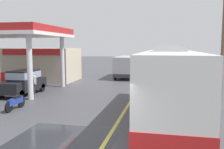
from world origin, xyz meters
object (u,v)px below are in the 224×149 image
at_px(pedestrian_by_shop, 30,80).
at_px(motorcycle_parked_forecourt, 15,102).
at_px(coach_bus_main, 169,84).
at_px(pedestrian_near_pump, 33,82).
at_px(car_at_pump, 23,81).
at_px(minibus_opposing_lane, 126,65).

bearing_deg(pedestrian_by_shop, motorcycle_parked_forecourt, -67.62).
bearing_deg(coach_bus_main, pedestrian_near_pump, 158.17).
distance_m(motorcycle_parked_forecourt, pedestrian_by_shop, 5.59).
xyz_separation_m(car_at_pump, motorcycle_parked_forecourt, (2.03, -4.13, -0.57)).
height_order(coach_bus_main, pedestrian_by_shop, coach_bus_main).
bearing_deg(pedestrian_by_shop, pedestrian_near_pump, -48.80).
height_order(car_at_pump, minibus_opposing_lane, minibus_opposing_lane).
distance_m(minibus_opposing_lane, pedestrian_near_pump, 12.59).
xyz_separation_m(minibus_opposing_lane, pedestrian_by_shop, (-6.07, -10.52, -0.54)).
relative_size(coach_bus_main, car_at_pump, 2.63).
distance_m(pedestrian_near_pump, pedestrian_by_shop, 1.20).
relative_size(coach_bus_main, pedestrian_near_pump, 6.65).
xyz_separation_m(pedestrian_near_pump, pedestrian_by_shop, (-0.79, 0.90, 0.00)).
xyz_separation_m(motorcycle_parked_forecourt, pedestrian_by_shop, (-2.12, 5.15, 0.49)).
relative_size(coach_bus_main, motorcycle_parked_forecourt, 6.13).
bearing_deg(car_at_pump, motorcycle_parked_forecourt, -63.82).
height_order(coach_bus_main, car_at_pump, coach_bus_main).
relative_size(motorcycle_parked_forecourt, pedestrian_near_pump, 1.08).
relative_size(coach_bus_main, pedestrian_by_shop, 6.65).
distance_m(car_at_pump, pedestrian_by_shop, 1.03).
bearing_deg(car_at_pump, pedestrian_by_shop, 95.05).
bearing_deg(minibus_opposing_lane, pedestrian_by_shop, -119.98).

